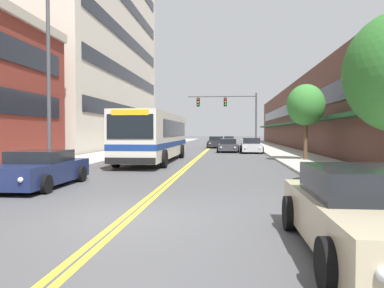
# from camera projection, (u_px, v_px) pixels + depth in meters

# --- Properties ---
(ground_plane) EXTENTS (240.00, 240.00, 0.00)m
(ground_plane) POSITION_uv_depth(u_px,v_px,m) (209.00, 148.00, 45.29)
(ground_plane) COLOR #4C4C4F
(sidewalk_left) EXTENTS (3.91, 106.00, 0.13)m
(sidewalk_left) POSITION_uv_depth(u_px,v_px,m) (149.00, 147.00, 46.01)
(sidewalk_left) COLOR #B2ADA5
(sidewalk_left) RESTS_ON ground_plane
(sidewalk_right) EXTENTS (3.91, 106.00, 0.13)m
(sidewalk_right) POSITION_uv_depth(u_px,v_px,m) (272.00, 148.00, 44.56)
(sidewalk_right) COLOR #B2ADA5
(sidewalk_right) RESTS_ON ground_plane
(centre_line) EXTENTS (0.34, 106.00, 0.01)m
(centre_line) POSITION_uv_depth(u_px,v_px,m) (209.00, 148.00, 45.29)
(centre_line) COLOR yellow
(centre_line) RESTS_ON ground_plane
(office_tower_left) EXTENTS (12.08, 31.79, 25.86)m
(office_tower_left) POSITION_uv_depth(u_px,v_px,m) (81.00, 42.00, 45.43)
(office_tower_left) COLOR beige
(office_tower_left) RESTS_ON ground_plane
(storefront_row_right) EXTENTS (9.10, 68.00, 7.59)m
(storefront_row_right) POSITION_uv_depth(u_px,v_px,m) (326.00, 116.00, 43.84)
(storefront_row_right) COLOR brown
(storefront_row_right) RESTS_ON ground_plane
(city_bus) EXTENTS (2.94, 12.49, 3.09)m
(city_bus) POSITION_uv_depth(u_px,v_px,m) (155.00, 135.00, 24.50)
(city_bus) COLOR silver
(city_bus) RESTS_ON ground_plane
(car_slate_blue_parked_left_mid) EXTENTS (2.08, 4.81, 1.37)m
(car_slate_blue_parked_left_mid) POSITION_uv_depth(u_px,v_px,m) (164.00, 145.00, 38.30)
(car_slate_blue_parked_left_mid) COLOR #475675
(car_slate_blue_parked_left_mid) RESTS_ON ground_plane
(car_navy_parked_left_far) EXTENTS (2.21, 4.73, 1.28)m
(car_navy_parked_left_far) POSITION_uv_depth(u_px,v_px,m) (39.00, 170.00, 13.29)
(car_navy_parked_left_far) COLOR #19234C
(car_navy_parked_left_far) RESTS_ON ground_plane
(car_beige_parked_right_foreground) EXTENTS (1.99, 4.82, 1.38)m
(car_beige_parked_right_foreground) POSITION_uv_depth(u_px,v_px,m) (361.00, 214.00, 5.94)
(car_beige_parked_right_foreground) COLOR #BCAD89
(car_beige_parked_right_foreground) RESTS_ON ground_plane
(car_silver_parked_right_mid) EXTENTS (2.04, 4.14, 1.40)m
(car_silver_parked_right_mid) POSITION_uv_depth(u_px,v_px,m) (251.00, 146.00, 34.59)
(car_silver_parked_right_mid) COLOR #B7B7BC
(car_silver_parked_right_mid) RESTS_ON ground_plane
(car_dark_grey_moving_lead) EXTENTS (2.07, 4.87, 1.27)m
(car_dark_grey_moving_lead) POSITION_uv_depth(u_px,v_px,m) (228.00, 146.00, 36.37)
(car_dark_grey_moving_lead) COLOR #38383D
(car_dark_grey_moving_lead) RESTS_ON ground_plane
(car_white_moving_second) EXTENTS (2.10, 4.30, 1.20)m
(car_white_moving_second) POSITION_uv_depth(u_px,v_px,m) (229.00, 140.00, 62.63)
(car_white_moving_second) COLOR white
(car_white_moving_second) RESTS_ON ground_plane
(car_charcoal_moving_third) EXTENTS (2.15, 4.63, 1.39)m
(car_charcoal_moving_third) POSITION_uv_depth(u_px,v_px,m) (216.00, 142.00, 45.85)
(car_charcoal_moving_third) COLOR #232328
(car_charcoal_moving_third) RESTS_ON ground_plane
(traffic_signal_mast) EXTENTS (7.34, 0.38, 6.08)m
(traffic_signal_mast) POSITION_uv_depth(u_px,v_px,m) (232.00, 109.00, 39.81)
(traffic_signal_mast) COLOR #47474C
(traffic_signal_mast) RESTS_ON ground_plane
(street_lamp_left_near) EXTENTS (2.38, 0.28, 9.50)m
(street_lamp_left_near) POSITION_uv_depth(u_px,v_px,m) (55.00, 47.00, 15.74)
(street_lamp_left_near) COLOR #47474C
(street_lamp_left_near) RESTS_ON ground_plane
(street_tree_right_mid) EXTENTS (2.46, 2.46, 4.94)m
(street_tree_right_mid) POSITION_uv_depth(u_px,v_px,m) (306.00, 105.00, 24.53)
(street_tree_right_mid) COLOR brown
(street_tree_right_mid) RESTS_ON sidewalk_right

